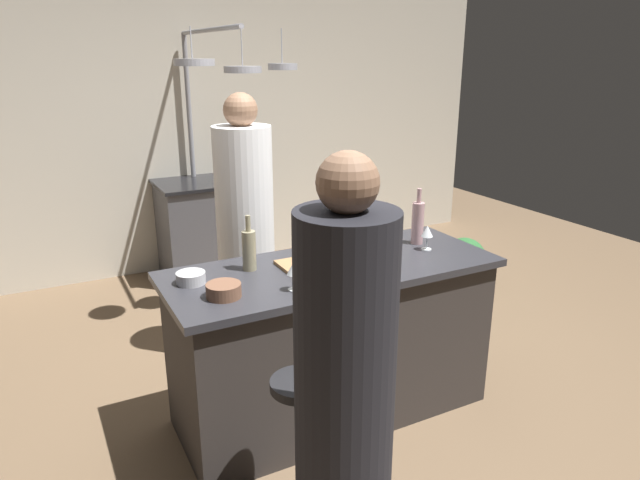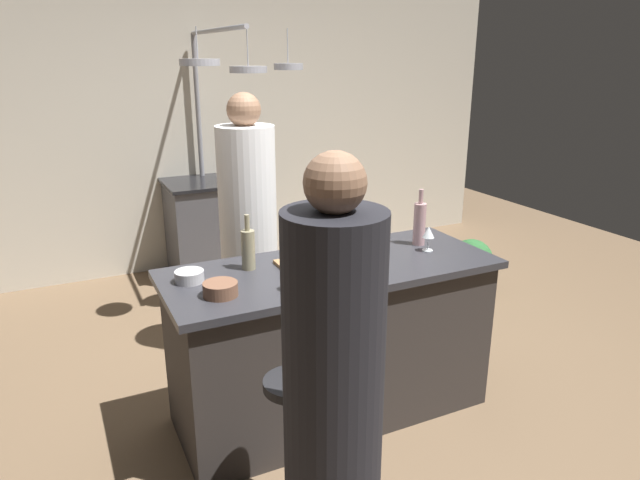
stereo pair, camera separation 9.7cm
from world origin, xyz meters
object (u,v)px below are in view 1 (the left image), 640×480
chef (246,240)px  wine_glass_near_right_guest (427,232)px  pepper_mill (354,259)px  mixing_bowl_wooden (224,290)px  wine_bottle_green (346,230)px  mixing_bowl_steel (191,278)px  potted_plant (464,264)px  bar_stool_left (301,442)px  guest_left (344,404)px  wine_glass_near_left_guest (294,270)px  wine_bottle_rose (418,222)px  cutting_board (309,263)px  wine_bottle_white (249,249)px  stove_range (204,229)px

chef → wine_glass_near_right_guest: 1.20m
pepper_mill → mixing_bowl_wooden: size_ratio=1.28×
wine_bottle_green → mixing_bowl_steel: (-0.95, -0.11, -0.08)m
potted_plant → pepper_mill: size_ratio=2.48×
bar_stool_left → guest_left: bearing=-90.4°
wine_glass_near_right_guest → wine_glass_near_left_guest: bearing=-168.7°
bar_stool_left → wine_glass_near_left_guest: bearing=68.0°
pepper_mill → wine_bottle_rose: (0.63, 0.32, 0.03)m
bar_stool_left → pepper_mill: 0.89m
wine_glass_near_right_guest → mixing_bowl_wooden: wine_glass_near_right_guest is taller
wine_bottle_rose → mixing_bowl_steel: (-1.37, 0.01, -0.10)m
bar_stool_left → wine_bottle_green: wine_bottle_green is taller
cutting_board → wine_glass_near_right_guest: wine_glass_near_right_guest is taller
potted_plant → wine_bottle_green: 1.86m
wine_bottle_green → mixing_bowl_wooden: (-0.86, -0.35, -0.08)m
bar_stool_left → mixing_bowl_wooden: 0.76m
wine_bottle_white → mixing_bowl_steel: (-0.32, -0.04, -0.08)m
chef → wine_bottle_rose: chef is taller
guest_left → wine_bottle_rose: guest_left is taller
wine_glass_near_left_guest → mixing_bowl_wooden: bearing=166.1°
wine_bottle_rose → wine_glass_near_right_guest: size_ratio=2.29×
guest_left → potted_plant: (2.27, 1.92, -0.49)m
chef → guest_left: chef is taller
stove_range → pepper_mill: size_ratio=4.24×
bar_stool_left → pepper_mill: size_ratio=3.24×
wine_bottle_white → mixing_bowl_wooden: (-0.23, -0.28, -0.08)m
pepper_mill → wine_bottle_white: bearing=138.5°
stove_range → pepper_mill: pepper_mill is taller
chef → wine_bottle_white: 0.79m
bar_stool_left → mixing_bowl_wooden: mixing_bowl_wooden is taller
wine_bottle_rose → cutting_board: bearing=-177.4°
guest_left → wine_glass_near_left_guest: guest_left is taller
wine_glass_near_left_guest → mixing_bowl_steel: size_ratio=1.01×
potted_plant → wine_bottle_white: wine_bottle_white is taller
potted_plant → cutting_board: bearing=-155.4°
wine_bottle_rose → guest_left: bearing=-135.9°
chef → cutting_board: chef is taller
potted_plant → mixing_bowl_steel: mixing_bowl_steel is taller
mixing_bowl_wooden → mixing_bowl_steel: bearing=111.1°
wine_bottle_rose → wine_bottle_green: (-0.42, 0.12, -0.02)m
guest_left → wine_bottle_white: 1.16m
stove_range → potted_plant: bearing=-40.6°
wine_bottle_rose → wine_glass_near_left_guest: (-0.95, -0.31, -0.03)m
wine_glass_near_left_guest → bar_stool_left: bearing=-112.0°
stove_range → wine_glass_near_right_guest: size_ratio=6.10×
wine_bottle_white → bar_stool_left: bearing=-95.7°
wine_glass_near_right_guest → mixing_bowl_wooden: 1.26m
wine_bottle_rose → mixing_bowl_wooden: (-1.28, -0.23, -0.10)m
mixing_bowl_steel → pepper_mill: bearing=-23.7°
wine_glass_near_right_guest → cutting_board: bearing=172.8°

